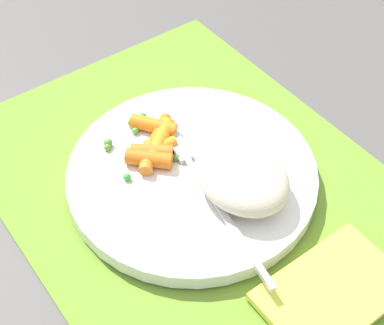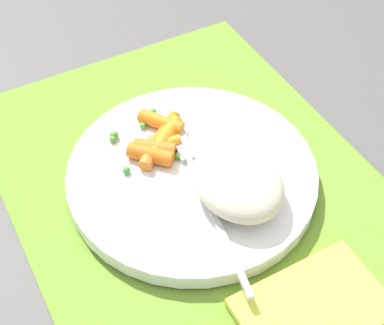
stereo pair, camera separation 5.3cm
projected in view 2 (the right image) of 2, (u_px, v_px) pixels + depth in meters
ground_plane at (192, 184)px, 0.60m from camera, size 2.40×2.40×0.00m
placemat at (192, 182)px, 0.60m from camera, size 0.46×0.35×0.01m
plate at (192, 175)px, 0.59m from camera, size 0.25×0.25×0.02m
rice_mound at (237, 181)px, 0.54m from camera, size 0.10×0.08×0.04m
carrot_portion at (158, 141)px, 0.60m from camera, size 0.08×0.08×0.02m
pea_scatter at (144, 135)px, 0.61m from camera, size 0.08×0.09×0.01m
fork at (201, 188)px, 0.56m from camera, size 0.21×0.05×0.01m
napkin at (313, 307)px, 0.49m from camera, size 0.08×0.13×0.01m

